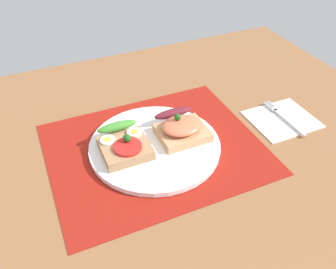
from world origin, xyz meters
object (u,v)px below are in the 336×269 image
(sandwich_egg_tomato, at_px, (124,144))
(fork, at_px, (283,117))
(plate, at_px, (155,146))
(sandwich_salmon, at_px, (181,127))
(napkin, at_px, (282,119))

(sandwich_egg_tomato, bearing_deg, fork, -4.39)
(plate, distance_m, sandwich_salmon, 0.07)
(sandwich_egg_tomato, height_order, napkin, sandwich_egg_tomato)
(fork, bearing_deg, sandwich_egg_tomato, 175.61)
(plate, xyz_separation_m, napkin, (0.31, -0.02, -0.01))
(sandwich_egg_tomato, distance_m, napkin, 0.37)
(napkin, distance_m, fork, 0.01)
(napkin, height_order, fork, fork)
(sandwich_salmon, height_order, napkin, sandwich_salmon)
(fork, bearing_deg, plate, 175.89)
(plate, xyz_separation_m, sandwich_egg_tomato, (-0.06, 0.01, 0.02))
(plate, relative_size, sandwich_egg_tomato, 2.56)
(sandwich_egg_tomato, bearing_deg, plate, -5.75)
(napkin, bearing_deg, sandwich_egg_tomato, 175.30)
(plate, bearing_deg, sandwich_salmon, 6.58)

